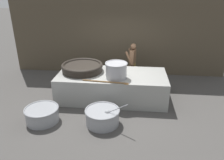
# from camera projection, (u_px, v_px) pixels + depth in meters

# --- Properties ---
(ground_plane) EXTENTS (60.00, 60.00, 0.00)m
(ground_plane) POSITION_uv_depth(u_px,v_px,m) (112.00, 97.00, 7.29)
(ground_plane) COLOR #474442
(back_wall) EXTENTS (8.72, 0.24, 4.31)m
(back_wall) POSITION_uv_depth(u_px,v_px,m) (118.00, 21.00, 8.60)
(back_wall) COLOR #4C4233
(back_wall) RESTS_ON ground_plane
(hearth_platform) EXTENTS (3.46, 1.56, 0.85)m
(hearth_platform) POSITION_uv_depth(u_px,v_px,m) (112.00, 86.00, 7.12)
(hearth_platform) COLOR gray
(hearth_platform) RESTS_ON ground_plane
(giant_wok_near) EXTENTS (1.36, 1.36, 0.26)m
(giant_wok_near) POSITION_uv_depth(u_px,v_px,m) (82.00, 67.00, 7.12)
(giant_wok_near) COLOR black
(giant_wok_near) RESTS_ON hearth_platform
(stock_pot) EXTENTS (0.68, 0.68, 0.49)m
(stock_pot) POSITION_uv_depth(u_px,v_px,m) (116.00, 70.00, 6.54)
(stock_pot) COLOR #9E9EA3
(stock_pot) RESTS_ON hearth_platform
(stirring_paddle) EXTENTS (1.36, 0.20, 0.04)m
(stirring_paddle) POSITION_uv_depth(u_px,v_px,m) (107.00, 82.00, 6.33)
(stirring_paddle) COLOR brown
(stirring_paddle) RESTS_ON hearth_platform
(cook) EXTENTS (0.42, 0.60, 1.52)m
(cook) POSITION_uv_depth(u_px,v_px,m) (132.00, 62.00, 8.12)
(cook) COLOR brown
(cook) RESTS_ON ground_plane
(prep_bowl_vegetables) EXTENTS (1.15, 0.93, 0.81)m
(prep_bowl_vegetables) POSITION_uv_depth(u_px,v_px,m) (102.00, 116.00, 5.81)
(prep_bowl_vegetables) COLOR gray
(prep_bowl_vegetables) RESTS_ON ground_plane
(prep_bowl_meat) EXTENTS (0.92, 0.92, 0.41)m
(prep_bowl_meat) POSITION_uv_depth(u_px,v_px,m) (42.00, 114.00, 5.94)
(prep_bowl_meat) COLOR gray
(prep_bowl_meat) RESTS_ON ground_plane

